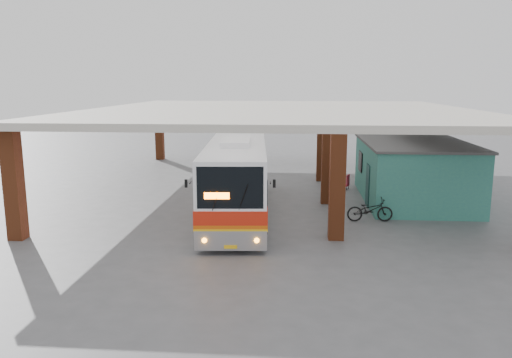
{
  "coord_description": "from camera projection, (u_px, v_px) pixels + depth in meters",
  "views": [
    {
      "loc": [
        1.36,
        -22.11,
        6.06
      ],
      "look_at": [
        -0.4,
        0.0,
        1.78
      ],
      "focal_mm": 35.0,
      "sensor_mm": 36.0,
      "label": 1
    }
  ],
  "objects": [
    {
      "name": "pedestrian",
      "position": [
        337.0,
        205.0,
        21.42
      ],
      "size": [
        0.77,
        0.69,
        1.77
      ],
      "primitive_type": "imported",
      "rotation": [
        0.0,
        0.0,
        3.68
      ],
      "color": "red",
      "rests_on": "ground"
    },
    {
      "name": "coach_bus",
      "position": [
        237.0,
        175.0,
        23.42
      ],
      "size": [
        3.54,
        12.6,
        3.62
      ],
      "rotation": [
        0.0,
        0.0,
        0.08
      ],
      "color": "white",
      "rests_on": "ground"
    },
    {
      "name": "ground",
      "position": [
        265.0,
        217.0,
        22.89
      ],
      "size": [
        90.0,
        90.0,
        0.0
      ],
      "primitive_type": "plane",
      "color": "#515154",
      "rests_on": "ground"
    },
    {
      "name": "brick_columns",
      "position": [
        296.0,
        155.0,
        27.26
      ],
      "size": [
        20.1,
        21.6,
        4.35
      ],
      "color": "brown",
      "rests_on": "ground"
    },
    {
      "name": "motorcycle",
      "position": [
        370.0,
        210.0,
        22.09
      ],
      "size": [
        2.07,
        0.85,
        1.06
      ],
      "primitive_type": "imported",
      "rotation": [
        0.0,
        0.0,
        1.64
      ],
      "color": "black",
      "rests_on": "ground"
    },
    {
      "name": "shop_building",
      "position": [
        413.0,
        171.0,
        25.93
      ],
      "size": [
        5.2,
        8.2,
        3.11
      ],
      "color": "#2D726D",
      "rests_on": "ground"
    },
    {
      "name": "canopy_roof",
      "position": [
        281.0,
        111.0,
        28.36
      ],
      "size": [
        21.0,
        23.0,
        0.3
      ],
      "primitive_type": "cube",
      "color": "beige",
      "rests_on": "brick_columns"
    },
    {
      "name": "red_chair",
      "position": [
        346.0,
        183.0,
        28.75
      ],
      "size": [
        0.61,
        0.61,
        0.88
      ],
      "rotation": [
        0.0,
        0.0,
        -0.41
      ],
      "color": "red",
      "rests_on": "ground"
    }
  ]
}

